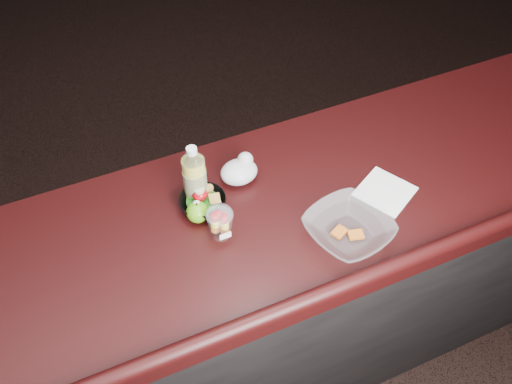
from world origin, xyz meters
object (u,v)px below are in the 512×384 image
(fruit_cup, at_px, (220,222))
(snack_bowl, at_px, (202,202))
(green_apple, at_px, (198,212))
(lemonade_bottle, at_px, (195,179))
(takeout_bowl, at_px, (349,229))

(fruit_cup, height_order, snack_bowl, fruit_cup)
(green_apple, bearing_deg, lemonade_bottle, 72.69)
(lemonade_bottle, bearing_deg, snack_bowl, -86.23)
(lemonade_bottle, bearing_deg, green_apple, -107.31)
(lemonade_bottle, distance_m, takeout_bowl, 0.49)
(fruit_cup, height_order, takeout_bowl, fruit_cup)
(lemonade_bottle, distance_m, snack_bowl, 0.08)
(fruit_cup, bearing_deg, snack_bowl, 96.43)
(lemonade_bottle, height_order, green_apple, lemonade_bottle)
(green_apple, height_order, snack_bowl, snack_bowl)
(fruit_cup, relative_size, takeout_bowl, 0.39)
(lemonade_bottle, xyz_separation_m, takeout_bowl, (0.37, -0.32, -0.06))
(snack_bowl, bearing_deg, fruit_cup, -83.57)
(takeout_bowl, bearing_deg, snack_bowl, 142.44)
(fruit_cup, bearing_deg, takeout_bowl, -24.45)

